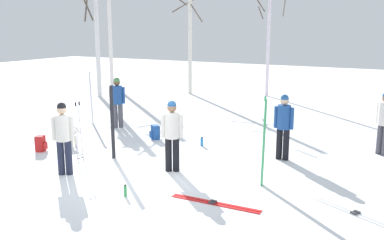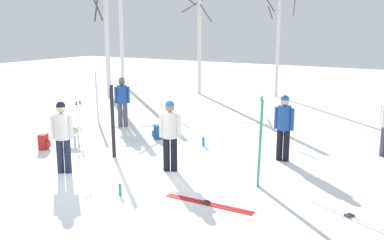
% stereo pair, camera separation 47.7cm
% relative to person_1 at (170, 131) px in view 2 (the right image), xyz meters
% --- Properties ---
extents(ground_plane, '(60.00, 60.00, 0.00)m').
position_rel_person_1_xyz_m(ground_plane, '(-0.36, -1.06, -0.98)').
color(ground_plane, white).
extents(person_1, '(0.48, 0.34, 1.72)m').
position_rel_person_1_xyz_m(person_1, '(0.00, 0.00, 0.00)').
color(person_1, black).
rests_on(person_1, ground_plane).
extents(person_2, '(0.47, 0.34, 1.72)m').
position_rel_person_1_xyz_m(person_2, '(-2.08, -1.41, 0.00)').
color(person_2, '#1E2338').
rests_on(person_2, ground_plane).
extents(person_3, '(0.52, 0.34, 1.72)m').
position_rel_person_1_xyz_m(person_3, '(2.04, 2.16, 0.00)').
color(person_3, black).
rests_on(person_3, ground_plane).
extents(person_4, '(0.44, 0.35, 1.72)m').
position_rel_person_1_xyz_m(person_4, '(-3.99, 3.06, 0.00)').
color(person_4, '#4C4C56').
rests_on(person_4, ground_plane).
extents(dog, '(0.90, 0.27, 0.57)m').
position_rel_person_1_xyz_m(dog, '(-3.91, 0.54, -0.59)').
color(dog, beige).
rests_on(dog, ground_plane).
extents(ski_pair_planted_0, '(0.09, 0.22, 1.87)m').
position_rel_person_1_xyz_m(ski_pair_planted_0, '(-5.14, 3.05, -0.05)').
color(ski_pair_planted_0, white).
rests_on(ski_pair_planted_0, ground_plane).
extents(ski_pair_planted_1, '(0.03, 0.26, 1.97)m').
position_rel_person_1_xyz_m(ski_pair_planted_1, '(2.21, 0.17, -0.00)').
color(ski_pair_planted_1, green).
rests_on(ski_pair_planted_1, ground_plane).
extents(ski_pair_planted_2, '(0.02, 0.15, 1.94)m').
position_rel_person_1_xyz_m(ski_pair_planted_2, '(-1.89, 0.15, -0.02)').
color(ski_pair_planted_2, black).
rests_on(ski_pair_planted_2, ground_plane).
extents(ski_pair_lying_0, '(1.88, 0.21, 0.05)m').
position_rel_person_1_xyz_m(ski_pair_lying_0, '(1.75, -1.30, -0.97)').
color(ski_pair_lying_0, red).
rests_on(ski_pair_lying_0, ground_plane).
extents(ski_pair_lying_1, '(1.64, 0.95, 0.05)m').
position_rel_person_1_xyz_m(ski_pair_lying_1, '(4.21, -0.47, -0.97)').
color(ski_pair_lying_1, white).
rests_on(ski_pair_lying_1, ground_plane).
extents(ski_poles_0, '(0.07, 0.24, 1.54)m').
position_rel_person_1_xyz_m(ski_poles_0, '(-2.53, -0.42, -0.16)').
color(ski_poles_0, '#B2B2BC').
rests_on(ski_poles_0, ground_plane).
extents(backpack_0, '(0.34, 0.34, 0.44)m').
position_rel_person_1_xyz_m(backpack_0, '(-2.02, 2.33, -0.77)').
color(backpack_0, '#1E4C99').
rests_on(backpack_0, ground_plane).
extents(backpack_1, '(0.34, 0.32, 0.44)m').
position_rel_person_1_xyz_m(backpack_1, '(-4.09, -0.28, -0.77)').
color(backpack_1, red).
rests_on(backpack_1, ground_plane).
extents(water_bottle_0, '(0.08, 0.08, 0.27)m').
position_rel_person_1_xyz_m(water_bottle_0, '(-0.40, 2.33, -0.85)').
color(water_bottle_0, '#1E72BF').
rests_on(water_bottle_0, ground_plane).
extents(water_bottle_1, '(0.06, 0.06, 0.26)m').
position_rel_person_1_xyz_m(water_bottle_1, '(-0.02, -1.84, -0.86)').
color(water_bottle_1, green).
rests_on(water_bottle_1, ground_plane).
extents(birch_tree_0, '(1.87, 1.72, 7.42)m').
position_rel_person_1_xyz_m(birch_tree_0, '(-11.03, 11.54, 2.89)').
color(birch_tree_0, silver).
rests_on(birch_tree_0, ground_plane).
extents(birch_tree_1, '(1.50, 1.07, 5.90)m').
position_rel_person_1_xyz_m(birch_tree_1, '(-8.92, 7.92, 2.13)').
color(birch_tree_1, silver).
rests_on(birch_tree_1, ground_plane).
extents(birch_tree_2, '(1.52, 1.82, 6.76)m').
position_rel_person_1_xyz_m(birch_tree_2, '(-5.48, 10.86, 2.32)').
color(birch_tree_2, silver).
rests_on(birch_tree_2, ground_plane).
extents(birch_tree_3, '(1.65, 1.64, 5.19)m').
position_rel_person_1_xyz_m(birch_tree_3, '(-1.80, 12.11, 1.75)').
color(birch_tree_3, silver).
rests_on(birch_tree_3, ground_plane).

